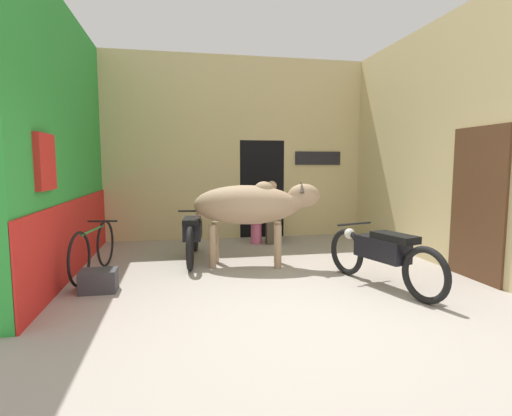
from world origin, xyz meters
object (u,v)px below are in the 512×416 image
object	(u,v)px
plastic_stool	(256,232)
crate	(99,281)
cow	(252,205)
motorcycle_near	(382,254)
motorcycle_far	(193,234)
bicycle	(94,250)
shopkeeper_seated	(272,211)

from	to	relation	value
plastic_stool	crate	bearing A→B (deg)	-133.74
cow	crate	xyz separation A→B (m)	(-2.13, -0.94, -0.81)
motorcycle_near	motorcycle_far	size ratio (longest dim) A/B	0.98
cow	bicycle	distance (m)	2.41
cow	plastic_stool	bearing A→B (deg)	76.72
plastic_stool	shopkeeper_seated	bearing A→B (deg)	1.00
motorcycle_near	shopkeeper_seated	size ratio (longest dim) A/B	1.57
crate	motorcycle_far	bearing A→B (deg)	50.15
motorcycle_far	crate	distance (m)	1.94
cow	shopkeeper_seated	world-z (taller)	cow
cow	shopkeeper_seated	size ratio (longest dim) A/B	1.61
bicycle	motorcycle_near	bearing A→B (deg)	-19.03
bicycle	plastic_stool	size ratio (longest dim) A/B	3.87
shopkeeper_seated	crate	world-z (taller)	shopkeeper_seated
shopkeeper_seated	plastic_stool	world-z (taller)	shopkeeper_seated
plastic_stool	crate	world-z (taller)	plastic_stool
bicycle	crate	world-z (taller)	bicycle
motorcycle_near	bicycle	world-z (taller)	motorcycle_near
shopkeeper_seated	plastic_stool	distance (m)	0.53
cow	motorcycle_far	bearing A→B (deg)	149.31
cow	crate	size ratio (longest dim) A/B	4.59
crate	motorcycle_near	bearing A→B (deg)	-8.01
motorcycle_near	motorcycle_far	distance (m)	3.06
shopkeeper_seated	motorcycle_far	bearing A→B (deg)	-144.17
cow	plastic_stool	xyz separation A→B (m)	(0.40, 1.71, -0.71)
crate	shopkeeper_seated	bearing A→B (deg)	42.81
motorcycle_near	motorcycle_far	world-z (taller)	motorcycle_far
cow	bicycle	world-z (taller)	cow
motorcycle_near	crate	xyz separation A→B (m)	(-3.57, 0.50, -0.30)
cow	plastic_stool	size ratio (longest dim) A/B	4.47
bicycle	plastic_stool	bearing A→B (deg)	34.01
bicycle	cow	bearing A→B (deg)	3.36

